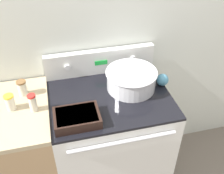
# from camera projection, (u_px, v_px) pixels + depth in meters

# --- Properties ---
(kitchen_wall) EXTENTS (8.00, 0.05, 2.50)m
(kitchen_wall) POSITION_uv_depth(u_px,v_px,m) (98.00, 31.00, 1.80)
(kitchen_wall) COLOR silver
(kitchen_wall) RESTS_ON ground_plane
(stove_range) EXTENTS (0.79, 0.66, 0.94)m
(stove_range) POSITION_uv_depth(u_px,v_px,m) (110.00, 143.00, 2.01)
(stove_range) COLOR silver
(stove_range) RESTS_ON ground_plane
(control_panel) EXTENTS (0.79, 0.07, 0.18)m
(control_panel) POSITION_uv_depth(u_px,v_px,m) (100.00, 62.00, 1.89)
(control_panel) COLOR silver
(control_panel) RESTS_ON stove_range
(side_counter) EXTENTS (0.65, 0.63, 0.96)m
(side_counter) POSITION_uv_depth(u_px,v_px,m) (12.00, 162.00, 1.87)
(side_counter) COLOR tan
(side_counter) RESTS_ON ground_plane
(mixing_bowl) EXTENTS (0.35, 0.35, 0.13)m
(mixing_bowl) POSITION_uv_depth(u_px,v_px,m) (131.00, 79.00, 1.75)
(mixing_bowl) COLOR silver
(mixing_bowl) RESTS_ON stove_range
(casserole_dish) EXTENTS (0.27, 0.19, 0.06)m
(casserole_dish) POSITION_uv_depth(u_px,v_px,m) (77.00, 117.00, 1.51)
(casserole_dish) COLOR black
(casserole_dish) RESTS_ON stove_range
(ladle) EXTENTS (0.08, 0.31, 0.08)m
(ladle) POSITION_uv_depth(u_px,v_px,m) (162.00, 79.00, 1.81)
(ladle) COLOR teal
(ladle) RESTS_ON stove_range
(spice_jar_red_cap) EXTENTS (0.05, 0.05, 0.12)m
(spice_jar_red_cap) POSITION_uv_depth(u_px,v_px,m) (33.00, 103.00, 1.56)
(spice_jar_red_cap) COLOR beige
(spice_jar_red_cap) RESTS_ON side_counter
(spice_jar_brown_cap) EXTENTS (0.06, 0.06, 0.11)m
(spice_jar_brown_cap) POSITION_uv_depth(u_px,v_px,m) (22.00, 88.00, 1.68)
(spice_jar_brown_cap) COLOR beige
(spice_jar_brown_cap) RESTS_ON side_counter
(spice_jar_yellow_cap) EXTENTS (0.06, 0.06, 0.10)m
(spice_jar_yellow_cap) POSITION_uv_depth(u_px,v_px,m) (10.00, 102.00, 1.57)
(spice_jar_yellow_cap) COLOR beige
(spice_jar_yellow_cap) RESTS_ON side_counter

